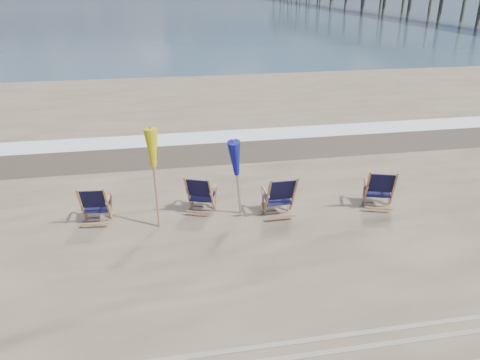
{
  "coord_description": "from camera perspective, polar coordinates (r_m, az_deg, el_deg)",
  "views": [
    {
      "loc": [
        -1.85,
        -7.63,
        5.19
      ],
      "look_at": [
        0.0,
        2.2,
        0.9
      ],
      "focal_mm": 35.0,
      "sensor_mm": 36.0,
      "label": 1
    }
  ],
  "objects": [
    {
      "name": "ocean",
      "position": [
        135.74,
        -10.53,
        20.67
      ],
      "size": [
        400.0,
        400.0,
        0.0
      ],
      "primitive_type": "plane",
      "color": "#3C5564",
      "rests_on": "ground"
    },
    {
      "name": "surf_foam",
      "position": [
        16.86,
        -3.85,
        5.24
      ],
      "size": [
        200.0,
        1.4,
        0.01
      ],
      "primitive_type": "cube",
      "color": "silver",
      "rests_on": "ground"
    },
    {
      "name": "wet_sand_strip",
      "position": [
        15.45,
        -3.16,
        3.55
      ],
      "size": [
        200.0,
        2.6,
        0.0
      ],
      "primitive_type": "cube",
      "color": "#42362A",
      "rests_on": "ground"
    },
    {
      "name": "beach_chair_0",
      "position": [
        10.99,
        -15.89,
        -2.95
      ],
      "size": [
        0.72,
        0.79,
        1.02
      ],
      "primitive_type": null,
      "rotation": [
        0.0,
        0.0,
        3.05
      ],
      "color": "black",
      "rests_on": "ground"
    },
    {
      "name": "beach_chair_1",
      "position": [
        11.03,
        -3.52,
        -1.9
      ],
      "size": [
        0.89,
        0.94,
        1.04
      ],
      "primitive_type": null,
      "rotation": [
        0.0,
        0.0,
        2.76
      ],
      "color": "black",
      "rests_on": "ground"
    },
    {
      "name": "beach_chair_2",
      "position": [
        10.96,
        6.58,
        -1.95
      ],
      "size": [
        0.73,
        0.82,
        1.12
      ],
      "primitive_type": null,
      "rotation": [
        0.0,
        0.0,
        3.16
      ],
      "color": "black",
      "rests_on": "ground"
    },
    {
      "name": "beach_chair_3",
      "position": [
        11.78,
        18.19,
        -1.22
      ],
      "size": [
        0.92,
        0.98,
        1.1
      ],
      "primitive_type": null,
      "rotation": [
        0.0,
        0.0,
        2.81
      ],
      "color": "black",
      "rests_on": "ground"
    },
    {
      "name": "umbrella_yellow",
      "position": [
        10.21,
        -10.53,
        3.13
      ],
      "size": [
        0.3,
        0.3,
        2.28
      ],
      "color": "#A8734B",
      "rests_on": "ground"
    },
    {
      "name": "umbrella_blue",
      "position": [
        10.6,
        -0.3,
        2.48
      ],
      "size": [
        0.3,
        0.3,
        1.95
      ],
      "color": "#A5A5AD",
      "rests_on": "ground"
    }
  ]
}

